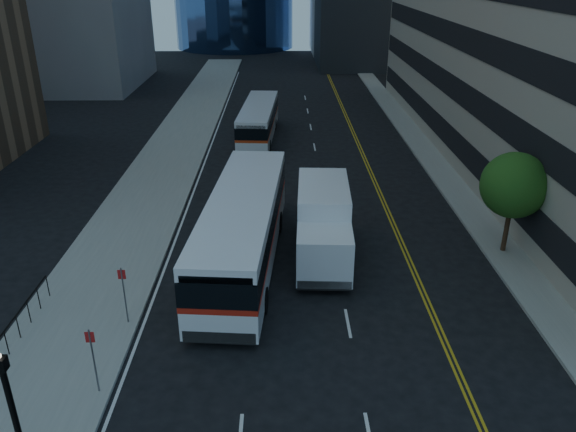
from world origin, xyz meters
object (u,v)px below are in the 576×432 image
at_px(bus_rear, 259,121).
at_px(box_truck, 323,223).
at_px(street_tree, 514,185).
at_px(bus_front, 243,228).
at_px(lamp_post, 15,421).

xyz_separation_m(bus_rear, box_truck, (3.85, -20.57, 0.25)).
relative_size(street_tree, bus_front, 0.37).
height_order(street_tree, lamp_post, street_tree).
relative_size(lamp_post, box_truck, 0.62).
distance_m(street_tree, box_truck, 9.33).
bearing_deg(bus_front, lamp_post, -106.47).
relative_size(lamp_post, bus_front, 0.33).
height_order(bus_front, bus_rear, bus_front).
distance_m(bus_front, bus_rear, 21.23).
distance_m(street_tree, lamp_post, 22.82).
xyz_separation_m(lamp_post, bus_front, (5.00, 13.05, -0.79)).
bearing_deg(lamp_post, street_tree, 37.87).
xyz_separation_m(bus_front, bus_rear, (0.00, 21.22, -0.36)).
relative_size(street_tree, lamp_post, 1.12).
relative_size(bus_rear, box_truck, 1.54).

